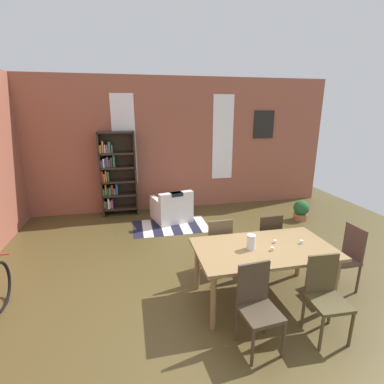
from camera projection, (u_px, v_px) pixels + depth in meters
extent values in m
plane|color=#4F4222|center=(218.00, 289.00, 4.24)|extent=(9.82, 9.82, 0.00)
cube|color=#9A5440|center=(175.00, 145.00, 7.38)|extent=(8.20, 0.12, 3.33)
cube|color=white|center=(124.00, 140.00, 7.01)|extent=(0.55, 0.02, 2.16)
cube|color=white|center=(223.00, 138.00, 7.53)|extent=(0.55, 0.02, 2.16)
cube|color=olive|center=(264.00, 249.00, 3.83)|extent=(1.83, 1.02, 0.04)
cylinder|color=olive|center=(213.00, 302.00, 3.38)|extent=(0.07, 0.07, 0.74)
cylinder|color=olive|center=(335.00, 284.00, 3.71)|extent=(0.07, 0.07, 0.74)
cylinder|color=olive|center=(197.00, 266.00, 4.15)|extent=(0.07, 0.07, 0.74)
cylinder|color=olive|center=(299.00, 254.00, 4.49)|extent=(0.07, 0.07, 0.74)
cylinder|color=silver|center=(251.00, 242.00, 3.75)|extent=(0.11, 0.11, 0.20)
cylinder|color=silver|center=(301.00, 242.00, 3.93)|extent=(0.04, 0.04, 0.05)
cylinder|color=silver|center=(275.00, 242.00, 3.95)|extent=(0.04, 0.04, 0.04)
cylinder|color=silver|center=(272.00, 249.00, 3.73)|extent=(0.04, 0.04, 0.05)
cube|color=#423526|center=(261.00, 313.00, 3.06)|extent=(0.44, 0.44, 0.04)
cube|color=#423526|center=(253.00, 283.00, 3.16)|extent=(0.38, 0.07, 0.50)
cylinder|color=#423526|center=(253.00, 348.00, 2.91)|extent=(0.04, 0.04, 0.43)
cylinder|color=#423526|center=(283.00, 340.00, 3.01)|extent=(0.04, 0.04, 0.43)
cylinder|color=#423526|center=(237.00, 324.00, 3.24)|extent=(0.04, 0.04, 0.43)
cylinder|color=#423526|center=(265.00, 317.00, 3.34)|extent=(0.04, 0.04, 0.43)
cube|color=#50382F|center=(341.00, 260.00, 4.16)|extent=(0.41, 0.41, 0.04)
cube|color=#50382F|center=(354.00, 243.00, 4.13)|extent=(0.04, 0.38, 0.50)
cylinder|color=#50382F|center=(320.00, 269.00, 4.35)|extent=(0.04, 0.04, 0.43)
cylinder|color=#50382F|center=(336.00, 283.00, 4.02)|extent=(0.04, 0.04, 0.43)
cylinder|color=#50382F|center=(340.00, 266.00, 4.43)|extent=(0.04, 0.04, 0.43)
cylinder|color=#50382F|center=(358.00, 279.00, 4.09)|extent=(0.04, 0.04, 0.43)
cube|color=#4B4125|center=(329.00, 303.00, 3.23)|extent=(0.42, 0.42, 0.04)
cube|color=#4B4125|center=(322.00, 274.00, 3.34)|extent=(0.38, 0.05, 0.50)
cylinder|color=#4B4125|center=(321.00, 334.00, 3.09)|extent=(0.04, 0.04, 0.43)
cylinder|color=#4B4125|center=(351.00, 330.00, 3.16)|extent=(0.04, 0.04, 0.43)
cylinder|color=#4B4125|center=(303.00, 312.00, 3.44)|extent=(0.04, 0.04, 0.43)
cylinder|color=#4B4125|center=(330.00, 308.00, 3.50)|extent=(0.04, 0.04, 0.43)
cube|color=#32261B|center=(264.00, 241.00, 4.76)|extent=(0.42, 0.42, 0.04)
cube|color=#32261B|center=(271.00, 231.00, 4.52)|extent=(0.38, 0.05, 0.50)
cylinder|color=#32261B|center=(267.00, 248.00, 5.03)|extent=(0.04, 0.04, 0.43)
cylinder|color=#32261B|center=(248.00, 250.00, 4.94)|extent=(0.04, 0.04, 0.43)
cylinder|color=#32261B|center=(278.00, 257.00, 4.70)|extent=(0.04, 0.04, 0.43)
cylinder|color=#32261B|center=(258.00, 260.00, 4.61)|extent=(0.04, 0.04, 0.43)
cube|color=brown|center=(216.00, 246.00, 4.59)|extent=(0.42, 0.42, 0.04)
cube|color=brown|center=(220.00, 236.00, 4.35)|extent=(0.38, 0.05, 0.50)
cylinder|color=brown|center=(222.00, 252.00, 4.86)|extent=(0.04, 0.04, 0.43)
cylinder|color=brown|center=(202.00, 255.00, 4.78)|extent=(0.04, 0.04, 0.43)
cylinder|color=brown|center=(230.00, 263.00, 4.53)|extent=(0.04, 0.04, 0.43)
cylinder|color=brown|center=(208.00, 266.00, 4.44)|extent=(0.04, 0.04, 0.43)
cube|color=#2D2319|center=(101.00, 175.00, 6.92)|extent=(0.04, 0.34, 2.05)
cube|color=#2D2319|center=(136.00, 173.00, 7.09)|extent=(0.04, 0.34, 2.05)
cube|color=#2D2319|center=(119.00, 173.00, 7.16)|extent=(0.86, 0.01, 2.05)
cube|color=#2D2319|center=(121.00, 207.00, 7.24)|extent=(0.82, 0.34, 0.04)
cube|color=gold|center=(105.00, 204.00, 7.13)|extent=(0.04, 0.17, 0.18)
cube|color=#4C4C51|center=(107.00, 204.00, 7.14)|extent=(0.03, 0.27, 0.18)
cube|color=white|center=(109.00, 203.00, 7.14)|extent=(0.04, 0.26, 0.26)
cube|color=white|center=(111.00, 204.00, 7.16)|extent=(0.03, 0.17, 0.18)
cube|color=#8C4C8C|center=(112.00, 203.00, 7.16)|extent=(0.03, 0.24, 0.22)
cube|color=#2D2319|center=(120.00, 194.00, 7.14)|extent=(0.82, 0.34, 0.04)
cube|color=#33724C|center=(104.00, 191.00, 7.04)|extent=(0.04, 0.27, 0.16)
cube|color=orange|center=(106.00, 189.00, 7.03)|extent=(0.03, 0.19, 0.26)
cube|color=#33724C|center=(108.00, 191.00, 7.06)|extent=(0.03, 0.18, 0.17)
cube|color=#33724C|center=(110.00, 191.00, 7.06)|extent=(0.04, 0.25, 0.19)
cube|color=#B22D28|center=(112.00, 189.00, 7.07)|extent=(0.05, 0.17, 0.24)
cube|color=#33724C|center=(115.00, 191.00, 7.09)|extent=(0.05, 0.21, 0.15)
cube|color=#284C8C|center=(117.00, 189.00, 7.09)|extent=(0.05, 0.20, 0.27)
cube|color=#2D2319|center=(119.00, 181.00, 7.05)|extent=(0.82, 0.34, 0.04)
cube|color=#B22D28|center=(103.00, 176.00, 6.93)|extent=(0.04, 0.27, 0.26)
cube|color=orange|center=(105.00, 177.00, 6.95)|extent=(0.03, 0.27, 0.19)
cube|color=orange|center=(106.00, 175.00, 6.95)|extent=(0.03, 0.25, 0.27)
cube|color=#33724C|center=(108.00, 176.00, 6.96)|extent=(0.03, 0.23, 0.23)
cube|color=#2D2319|center=(118.00, 167.00, 6.95)|extent=(0.82, 0.34, 0.04)
cube|color=#8C4C8C|center=(102.00, 164.00, 6.85)|extent=(0.05, 0.21, 0.17)
cube|color=white|center=(104.00, 163.00, 6.85)|extent=(0.03, 0.25, 0.21)
cube|color=#284C8C|center=(106.00, 162.00, 6.86)|extent=(0.04, 0.22, 0.22)
cube|color=#8C4C8C|center=(108.00, 162.00, 6.87)|extent=(0.04, 0.22, 0.25)
cube|color=#4C4C51|center=(110.00, 163.00, 6.88)|extent=(0.03, 0.28, 0.19)
cube|color=#4C4C51|center=(111.00, 162.00, 6.89)|extent=(0.04, 0.18, 0.23)
cube|color=#33724C|center=(114.00, 161.00, 6.89)|extent=(0.05, 0.21, 0.29)
cube|color=#2D2319|center=(117.00, 153.00, 6.86)|extent=(0.82, 0.34, 0.04)
cube|color=gold|center=(101.00, 149.00, 6.75)|extent=(0.05, 0.21, 0.19)
cube|color=orange|center=(103.00, 147.00, 6.75)|extent=(0.04, 0.21, 0.28)
cube|color=white|center=(105.00, 149.00, 6.77)|extent=(0.03, 0.21, 0.19)
cube|color=#8C4C8C|center=(107.00, 149.00, 6.78)|extent=(0.04, 0.28, 0.19)
cube|color=#33724C|center=(109.00, 147.00, 6.79)|extent=(0.05, 0.27, 0.26)
cube|color=#4C4C51|center=(112.00, 148.00, 6.81)|extent=(0.03, 0.27, 0.19)
cube|color=#2D2319|center=(116.00, 132.00, 6.73)|extent=(0.82, 0.34, 0.04)
cube|color=silver|center=(171.00, 211.00, 6.88)|extent=(0.97, 0.97, 0.40)
cube|color=silver|center=(176.00, 200.00, 6.50)|extent=(0.82, 0.35, 0.35)
cube|color=silver|center=(184.00, 198.00, 6.95)|extent=(0.29, 0.73, 0.15)
cube|color=silver|center=(157.00, 202.00, 6.66)|extent=(0.29, 0.73, 0.15)
cube|color=black|center=(176.00, 194.00, 6.46)|extent=(0.31, 0.23, 0.08)
torus|color=black|center=(0.00, 287.00, 3.76)|extent=(0.05, 0.66, 0.66)
cylinder|color=#9E6042|center=(300.00, 217.00, 6.89)|extent=(0.32, 0.32, 0.15)
sphere|color=#235B2D|center=(301.00, 208.00, 6.83)|extent=(0.36, 0.36, 0.36)
cube|color=#1E1E33|center=(138.00, 229.00, 6.36)|extent=(0.21, 1.01, 0.01)
cube|color=white|center=(147.00, 228.00, 6.40)|extent=(0.21, 1.01, 0.01)
cube|color=#1E1E33|center=(157.00, 227.00, 6.44)|extent=(0.21, 1.01, 0.01)
cube|color=white|center=(166.00, 226.00, 6.49)|extent=(0.21, 1.01, 0.01)
cube|color=#1E1E33|center=(175.00, 226.00, 6.53)|extent=(0.21, 1.01, 0.01)
cube|color=white|center=(184.00, 225.00, 6.57)|extent=(0.21, 1.01, 0.01)
cube|color=#1E1E33|center=(193.00, 224.00, 6.61)|extent=(0.21, 1.01, 0.01)
cube|color=white|center=(202.00, 223.00, 6.66)|extent=(0.21, 1.01, 0.01)
cube|color=black|center=(264.00, 125.00, 7.67)|extent=(0.56, 0.03, 0.72)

